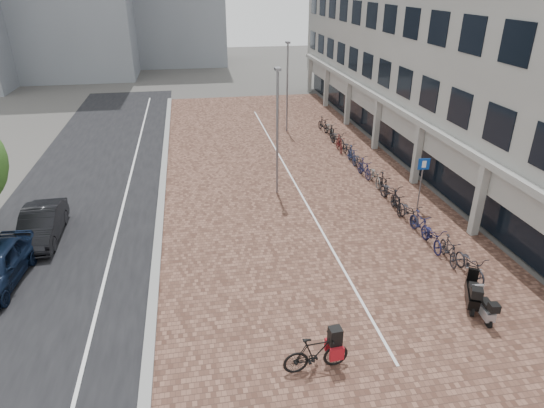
{
  "coord_description": "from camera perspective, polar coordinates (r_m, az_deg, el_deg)",
  "views": [
    {
      "loc": [
        -3.31,
        -12.68,
        10.39
      ],
      "look_at": [
        0.0,
        6.0,
        1.3
      ],
      "focal_mm": 31.12,
      "sensor_mm": 36.0,
      "label": 1
    }
  ],
  "objects": [
    {
      "name": "parking_sign",
      "position": [
        23.87,
        17.7,
        3.35
      ],
      "size": [
        0.56,
        0.11,
        2.7
      ],
      "rotation": [
        0.0,
        0.0,
        -0.1
      ],
      "color": "slate",
      "rests_on": "ground"
    },
    {
      "name": "plaza_brick",
      "position": [
        27.29,
        1.94,
        3.23
      ],
      "size": [
        14.5,
        42.0,
        0.04
      ],
      "primitive_type": "cube",
      "color": "brown",
      "rests_on": "ground"
    },
    {
      "name": "office_building",
      "position": [
        33.03,
        20.9,
        20.7
      ],
      "size": [
        8.4,
        40.0,
        15.0
      ],
      "color": "#989893",
      "rests_on": "ground"
    },
    {
      "name": "car_dark",
      "position": [
        22.89,
        -26.13,
        -2.25
      ],
      "size": [
        1.6,
        4.31,
        1.41
      ],
      "primitive_type": "imported",
      "rotation": [
        0.0,
        0.0,
        0.03
      ],
      "color": "black",
      "rests_on": "ground"
    },
    {
      "name": "street_asphalt",
      "position": [
        27.37,
        -21.23,
        1.48
      ],
      "size": [
        8.0,
        50.0,
        0.03
      ],
      "primitive_type": "cube",
      "color": "black",
      "rests_on": "ground"
    },
    {
      "name": "hero_bike",
      "position": [
        14.33,
        5.37,
        -17.49
      ],
      "size": [
        2.02,
        0.69,
        1.41
      ],
      "rotation": [
        0.0,
        0.0,
        1.64
      ],
      "color": "black",
      "rests_on": "ground"
    },
    {
      "name": "lamp_far",
      "position": [
        35.15,
        1.85,
        13.78
      ],
      "size": [
        0.12,
        0.12,
        6.39
      ],
      "primitive_type": "cylinder",
      "color": "slate",
      "rests_on": "ground"
    },
    {
      "name": "lamp_near",
      "position": [
        24.13,
        0.64,
        8.39
      ],
      "size": [
        0.12,
        0.12,
        6.5
      ],
      "primitive_type": "cylinder",
      "color": "slate",
      "rests_on": "ground"
    },
    {
      "name": "bike_row",
      "position": [
        27.16,
        11.9,
        3.73
      ],
      "size": [
        1.21,
        21.44,
        1.05
      ],
      "color": "black",
      "rests_on": "ground"
    },
    {
      "name": "ground",
      "position": [
        16.72,
        3.68,
        -12.87
      ],
      "size": [
        140.0,
        140.0,
        0.0
      ],
      "primitive_type": "plane",
      "color": "#474442",
      "rests_on": "ground"
    },
    {
      "name": "curb",
      "position": [
        26.81,
        -13.09,
        2.26
      ],
      "size": [
        0.35,
        42.0,
        0.14
      ],
      "primitive_type": "cube",
      "color": "gray",
      "rests_on": "ground"
    },
    {
      "name": "scooter_mid",
      "position": [
        18.02,
        23.11,
        -9.71
      ],
      "size": [
        1.23,
        1.76,
        1.17
      ],
      "primitive_type": null,
      "rotation": [
        0.0,
        0.0,
        -0.46
      ],
      "color": "black",
      "rests_on": "ground"
    },
    {
      "name": "parking_line",
      "position": [
        27.32,
        2.35,
        3.31
      ],
      "size": [
        0.1,
        30.0,
        0.0
      ],
      "primitive_type": "cube",
      "color": "white",
      "rests_on": "plaza_brick"
    },
    {
      "name": "scooter_front",
      "position": [
        17.64,
        24.2,
        -11.11
      ],
      "size": [
        0.62,
        1.49,
        1.0
      ],
      "primitive_type": null,
      "rotation": [
        0.0,
        0.0,
        -0.12
      ],
      "color": "#9F9FA3",
      "rests_on": "ground"
    },
    {
      "name": "lane_line",
      "position": [
        27.02,
        -17.1,
        1.85
      ],
      "size": [
        0.12,
        44.0,
        0.0
      ],
      "primitive_type": "cube",
      "color": "white",
      "rests_on": "street_asphalt"
    }
  ]
}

